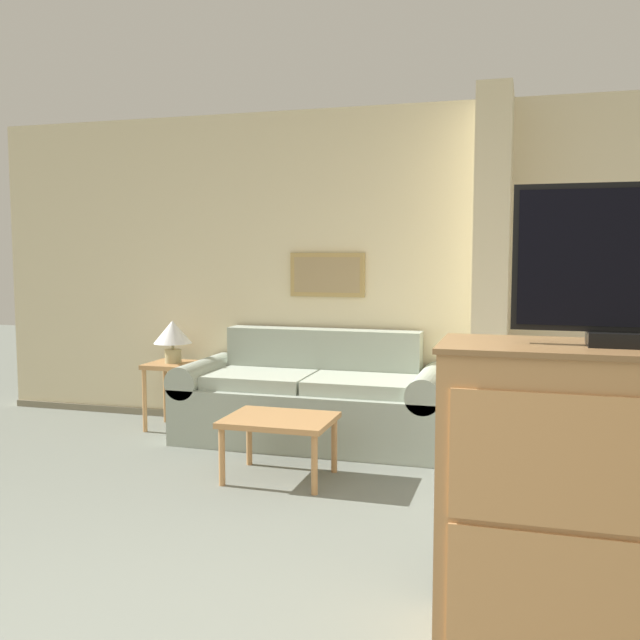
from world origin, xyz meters
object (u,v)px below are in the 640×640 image
object	(u,v)px
table_lamp	(173,334)
coffee_table	(280,425)
couch	(313,401)
tv	(627,266)
tv_dresser	(617,507)

from	to	relation	value
table_lamp	coffee_table	bearing A→B (deg)	-38.07
couch	tv	xyz separation A→B (m)	(1.88, -2.56, 1.10)
couch	tv_dresser	distance (m)	3.19
couch	coffee_table	distance (m)	0.95
coffee_table	tv_dresser	distance (m)	2.44
coffee_table	tv	distance (m)	2.65
table_lamp	tv	world-z (taller)	tv
coffee_table	tv_dresser	size ratio (longest dim) A/B	0.55
couch	coffee_table	bearing A→B (deg)	-86.29
coffee_table	tv_dresser	world-z (taller)	tv_dresser
table_lamp	couch	bearing A→B (deg)	-2.71
coffee_table	couch	bearing A→B (deg)	93.71
tv_dresser	couch	bearing A→B (deg)	126.39
coffee_table	table_lamp	size ratio (longest dim) A/B	1.96
tv_dresser	tv	bearing A→B (deg)	90.00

